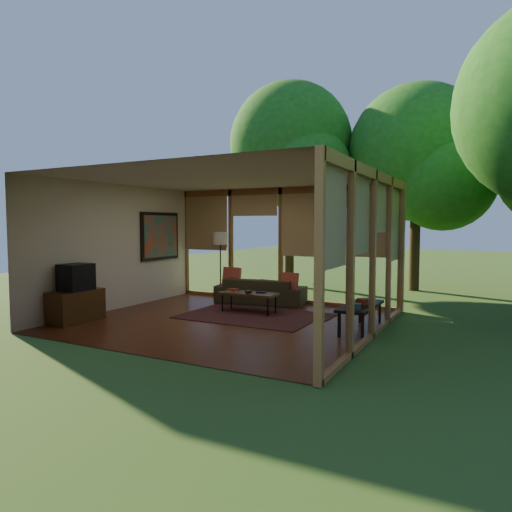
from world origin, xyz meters
The scene contains 25 objects.
floor centered at (0.00, 0.00, 0.00)m, with size 5.50×5.50×0.00m, color brown.
ceiling centered at (0.00, 0.00, 2.70)m, with size 5.50×5.50×0.00m, color silver.
wall_left centered at (-2.75, 0.00, 1.35)m, with size 0.04×5.00×2.70m, color silver.
wall_front centered at (0.00, -2.50, 1.35)m, with size 5.50×0.04×2.70m, color silver.
window_wall_back centered at (0.00, 2.50, 1.35)m, with size 5.50×0.12×2.70m, color #965D2E.
window_wall_right centered at (2.75, 0.00, 1.35)m, with size 0.12×5.00×2.70m, color #965D2E.
tree_nw centered at (-0.94, 5.24, 4.20)m, with size 3.58×3.58×6.00m.
tree_ne centered at (2.52, 5.95, 3.78)m, with size 3.75×3.75×5.66m.
rug centered at (0.18, 0.66, 0.01)m, with size 2.65×1.87×0.01m, color maroon.
sofa centered at (-0.28, 2.00, 0.30)m, with size 2.04×0.80×0.60m, color #39321C.
pillow_left centered at (-1.03, 1.95, 0.59)m, with size 0.43×0.14×0.43m, color maroon.
pillow_right centered at (0.47, 1.95, 0.57)m, with size 0.37×0.12×0.37m, color maroon.
ct_book_lower centered at (-0.36, 0.86, 0.44)m, with size 0.20×0.15×0.03m, color beige.
ct_book_upper centered at (-0.36, 0.86, 0.47)m, with size 0.20×0.15×0.03m, color maroon.
ct_book_side centered at (0.24, 0.99, 0.44)m, with size 0.19×0.14×0.03m, color black.
ct_bowl centered at (0.04, 0.81, 0.46)m, with size 0.16×0.16×0.07m, color black.
media_cabinet centered at (-2.47, -1.37, 0.30)m, with size 0.50×1.00×0.60m, color #4E3215.
television centered at (-2.45, -1.37, 0.85)m, with size 0.45×0.55×0.50m, color black.
console_book_a centered at (2.40, 0.01, 0.50)m, with size 0.23×0.17×0.08m, color #2E5043.
console_book_b centered at (2.40, 0.46, 0.50)m, with size 0.21×0.15×0.10m, color maroon.
console_book_c centered at (2.40, 0.86, 0.48)m, with size 0.21×0.15×0.06m, color beige.
floor_lamp centered at (-1.40, 2.03, 1.41)m, with size 0.36×0.36×1.65m.
coffee_table centered at (-0.01, 0.91, 0.39)m, with size 1.20×0.50×0.43m.
side_console centered at (2.40, 0.41, 0.41)m, with size 0.60×1.40×0.46m.
wall_painting centered at (-2.71, 1.40, 1.55)m, with size 0.06×1.35×1.15m.
Camera 1 is at (4.47, -7.32, 1.84)m, focal length 32.00 mm.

